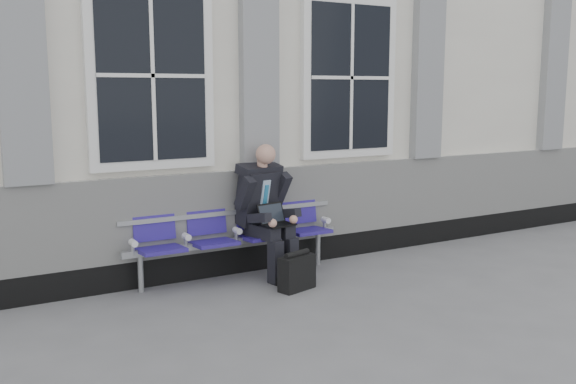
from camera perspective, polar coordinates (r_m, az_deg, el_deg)
ground at (r=6.98m, az=9.74°, el=-8.62°), size 70.00×70.00×0.00m
station_building at (r=9.57m, az=-3.46°, el=9.77°), size 14.40×4.40×4.49m
bench at (r=7.26m, az=-4.77°, el=-3.32°), size 2.60×0.47×0.91m
businessman at (r=7.23m, az=-2.02°, el=-1.29°), size 0.66×0.89×1.51m
briefcase at (r=6.85m, az=0.80°, el=-7.11°), size 0.45×0.28×0.43m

